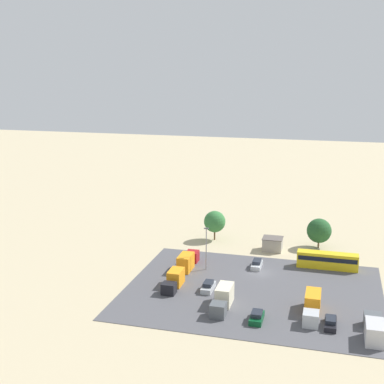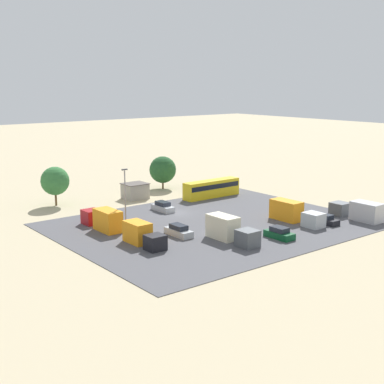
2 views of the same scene
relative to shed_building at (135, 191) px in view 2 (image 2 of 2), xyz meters
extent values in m
plane|color=tan|center=(0.74, 13.76, -1.44)|extent=(400.00, 400.00, 0.00)
cube|color=#4C4C51|center=(0.74, 22.77, -1.40)|extent=(44.50, 35.48, 0.08)
cube|color=#9E998E|center=(0.00, 0.00, -0.07)|extent=(4.05, 3.56, 2.75)
cube|color=#59514C|center=(0.00, 0.00, 1.37)|extent=(4.29, 3.80, 0.12)
cube|color=gold|center=(-11.69, 7.88, 0.22)|extent=(11.70, 2.41, 3.16)
cube|color=black|center=(-11.69, 7.88, 0.79)|extent=(11.23, 2.45, 0.89)
cube|color=#ADB2B7|center=(1.70, 11.17, -0.91)|extent=(1.80, 4.52, 0.91)
cube|color=#1E232D|center=(1.70, 11.17, -0.12)|extent=(1.51, 2.53, 0.67)
cube|color=#0C4723|center=(-1.73, 33.93, -0.91)|extent=(1.94, 4.26, 0.91)
cube|color=#1E232D|center=(-1.73, 33.93, -0.12)|extent=(1.63, 2.38, 0.67)
cube|color=black|center=(-12.83, 32.78, -0.95)|extent=(1.79, 4.61, 0.83)
cube|color=#1E232D|center=(-12.83, 32.78, -0.22)|extent=(1.51, 2.58, 0.61)
cube|color=#ADB2B7|center=(8.34, 24.40, -0.91)|extent=(1.79, 4.63, 0.91)
cube|color=#1E232D|center=(8.34, 24.40, -0.12)|extent=(1.51, 2.59, 0.67)
cube|color=#4C5156|center=(4.40, 34.02, -0.25)|extent=(2.43, 2.57, 2.23)
cube|color=beige|center=(4.40, 29.17, 0.23)|extent=(2.43, 4.56, 3.19)
cube|color=#ADB2B7|center=(-9.90, 33.14, -0.29)|extent=(2.43, 2.82, 2.15)
cube|color=orange|center=(-9.90, 27.82, 0.17)|extent=(2.43, 5.01, 3.07)
cube|color=maroon|center=(14.87, 11.31, -0.28)|extent=(2.40, 2.61, 2.17)
cube|color=orange|center=(14.87, 16.24, 0.19)|extent=(2.40, 4.64, 3.10)
cube|color=black|center=(14.58, 27.77, -0.37)|extent=(2.35, 2.19, 1.98)
cube|color=orange|center=(14.58, 23.62, 0.05)|extent=(2.35, 3.90, 2.82)
cube|color=#4C5156|center=(-18.98, 31.08, -0.34)|extent=(2.60, 2.59, 2.05)
cube|color=#B2B2B7|center=(-18.98, 35.97, 0.10)|extent=(2.60, 4.60, 2.93)
cylinder|color=brown|center=(-9.49, -4.61, -0.52)|extent=(0.36, 0.36, 1.84)
sphere|color=#235128|center=(-9.49, -4.61, 2.40)|extent=(5.35, 5.35, 5.35)
cylinder|color=brown|center=(13.72, -3.88, -0.20)|extent=(0.36, 0.36, 2.48)
sphere|color=#337038|center=(13.72, -3.88, 2.88)|extent=(4.92, 4.92, 4.92)
cylinder|color=gray|center=(11.09, 14.88, 2.73)|extent=(0.20, 0.20, 8.19)
cube|color=#4C4C51|center=(11.09, 14.88, 7.01)|extent=(0.90, 0.28, 0.20)
camera|label=1|loc=(-12.23, 110.26, 37.05)|focal=50.00mm
camera|label=2|loc=(51.24, 81.70, 19.61)|focal=50.00mm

